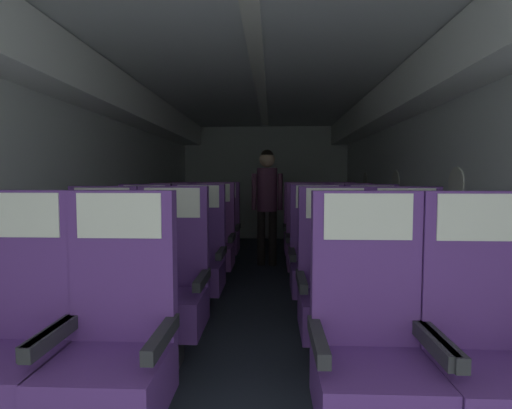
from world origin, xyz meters
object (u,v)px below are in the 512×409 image
Objects in this scene: seat_b_right_aisle at (409,292)px; seat_d_left_aisle at (212,243)px; seat_e_right_window at (302,233)px; seat_b_left_aisle at (170,288)px; seat_e_right_aisle at (338,233)px; seat_a_left_window at (10,345)px; seat_c_left_window at (142,260)px; seat_c_right_aisle at (373,262)px; seat_d_right_window at (308,244)px; flight_attendant at (267,194)px; seat_d_right_aisle at (352,245)px; seat_e_left_window at (187,232)px; seat_b_left_window at (99,288)px; seat_e_left_aisle at (221,232)px; seat_a_right_aisle at (489,356)px; seat_a_right_window at (371,353)px; seat_c_left_aisle at (197,260)px; seat_b_right_window at (336,291)px; seat_c_right_window at (318,262)px; seat_a_left_aisle at (114,348)px.

seat_b_right_aisle is 1.00× the size of seat_d_left_aisle.
seat_b_left_aisle is at bearing -111.76° from seat_e_right_window.
seat_a_left_window is at bearing -119.25° from seat_e_right_aisle.
seat_c_left_window is 1.00× the size of seat_c_right_aisle.
flight_attendant is (-0.47, 1.11, 0.50)m from seat_d_right_window.
seat_d_right_window and seat_e_right_window have the same top height.
seat_d_right_aisle and seat_e_right_window have the same top height.
seat_e_left_window is at bearing 99.90° from seat_b_left_aisle.
seat_e_right_aisle and seat_e_right_window have the same top height.
seat_b_left_window is 3.10m from seat_e_right_window.
seat_d_left_aisle is 1.79m from seat_e_right_aisle.
seat_e_left_aisle is (-0.01, 2.68, 0.00)m from seat_b_left_aisle.
seat_a_right_aisle is 1.00× the size of seat_e_right_window.
seat_b_right_aisle and seat_e_left_aisle have the same top height.
seat_b_right_aisle is 1.00× the size of seat_e_left_window.
seat_a_right_window is at bearing -104.56° from seat_c_right_aisle.
seat_e_left_aisle is 0.82m from flight_attendant.
seat_e_right_window is (-0.01, 3.60, 0.00)m from seat_a_right_window.
seat_e_right_aisle is at bearing 90.10° from seat_a_right_aisle.
seat_c_right_aisle is (0.47, 1.79, 0.00)m from seat_a_right_window.
seat_d_left_aisle is 0.89m from seat_e_left_aisle.
seat_d_right_window is (1.06, 0.90, 0.00)m from seat_c_left_aisle.
seat_d_right_window is (1.07, 1.80, 0.00)m from seat_b_left_aisle.
seat_a_left_window and seat_b_right_aisle have the same top height.
seat_e_left_aisle is at bearing 120.06° from seat_b_right_aisle.
seat_a_right_window and seat_c_right_aisle have the same top height.
seat_b_left_aisle is (-1.08, 0.91, 0.00)m from seat_a_right_window.
seat_b_right_window is 1.00× the size of seat_e_right_window.
seat_a_right_aisle and seat_b_left_window have the same top height.
seat_c_right_window is at bearing 29.76° from seat_b_left_window.
seat_c_left_aisle is 1.00× the size of seat_e_right_aisle.
seat_b_right_aisle is (2.01, 0.89, 0.00)m from seat_a_left_window.
seat_c_left_aisle is at bearing -90.12° from seat_d_left_aisle.
seat_a_left_aisle is 1.00× the size of seat_e_left_window.
seat_a_left_window is 3.35m from seat_d_right_aisle.
seat_a_left_aisle is 1.42m from seat_b_right_window.
seat_c_left_aisle is 0.72× the size of flight_attendant.
seat_b_left_window is (-0.47, 0.91, 0.00)m from seat_a_left_aisle.
seat_a_left_window is 1.00× the size of seat_e_left_window.
seat_d_right_aisle is (-0.01, 2.70, 0.00)m from seat_a_right_aisle.
seat_a_right_window is at bearing -99.70° from seat_d_right_aisle.
seat_c_left_aisle is (-1.54, 0.91, 0.00)m from seat_b_right_aisle.
seat_a_right_aisle is at bearing -89.70° from seat_d_right_aisle.
seat_a_left_window is 2.20m from seat_b_right_aisle.
seat_e_right_aisle is at bearing 49.32° from seat_c_left_aisle.
seat_b_left_aisle is 1.00× the size of seat_e_right_aisle.
seat_a_right_aisle is at bearing -24.31° from seat_b_left_window.
seat_a_right_window is 1.00× the size of seat_d_right_aisle.
seat_e_right_aisle is at bearing 66.73° from seat_a_left_aisle.
seat_e_right_aisle is (0.48, 0.90, 0.00)m from seat_d_right_window.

